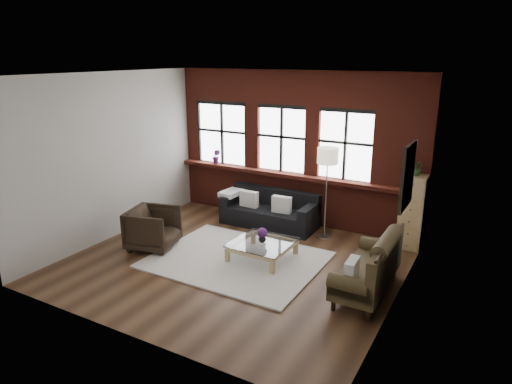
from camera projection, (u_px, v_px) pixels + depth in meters
The scene contains 26 objects.
floor at pixel (234, 263), 7.99m from camera, with size 5.50×5.50×0.00m, color #3C2416.
ceiling at pixel (232, 74), 7.06m from camera, with size 5.50×5.50×0.00m, color white.
wall_back at pixel (296, 148), 9.61m from camera, with size 5.50×5.50×0.00m, color #B5B2A8.
wall_front at pixel (122, 221), 5.43m from camera, with size 5.50×5.50×0.00m, color #B5B2A8.
wall_left at pixel (112, 157), 8.81m from camera, with size 5.00×5.00×0.00m, color #B5B2A8.
wall_right at pixel (403, 199), 6.24m from camera, with size 5.00×5.00×0.00m, color #B5B2A8.
brick_backwall at pixel (295, 149), 9.56m from camera, with size 5.50×0.12×3.20m, color maroon, non-canonical shape.
sill_ledge at pixel (292, 175), 9.65m from camera, with size 5.50×0.30×0.08m, color maroon.
window_left at pixel (223, 134), 10.37m from camera, with size 1.38×0.10×1.50m, color black, non-canonical shape.
window_mid at pixel (282, 140), 9.67m from camera, with size 1.38×0.10×1.50m, color black, non-canonical shape.
window_right at pixel (346, 146), 9.01m from camera, with size 1.38×0.10×1.50m, color black, non-canonical shape.
wall_poster at pixel (408, 176), 6.43m from camera, with size 0.05×0.74×0.94m, color black, non-canonical shape.
shag_rug at pixel (236, 260), 8.06m from camera, with size 2.90×2.28×0.03m, color beige.
dark_sofa at pixel (269, 209), 9.61m from camera, with size 2.01×0.81×0.73m, color black, non-canonical shape.
pillow_a at pixel (249, 199), 9.68m from camera, with size 0.40×0.14×0.34m, color white.
pillow_b at pixel (282, 205), 9.32m from camera, with size 0.40×0.14×0.34m, color white.
vintage_settee at pixel (367, 265), 6.87m from camera, with size 0.76×1.72×0.92m, color #3E331C, non-canonical shape.
pillow_settee at pixel (352, 271), 6.44m from camera, with size 0.14×0.38×0.34m, color white.
armchair at pixel (153, 228), 8.49m from camera, with size 0.83×0.85×0.78m, color black.
coffee_table at pixel (262, 251), 8.08m from camera, with size 1.01×1.01×0.34m, color tan, non-canonical shape.
vase at pixel (262, 238), 8.01m from camera, with size 0.13×0.13×0.14m, color #B2B2B2.
flowers at pixel (262, 233), 7.98m from camera, with size 0.18×0.18×0.18m, color #5A246A.
drawer_chest at pixel (412, 212), 8.43m from camera, with size 0.43×0.43×1.40m, color tan.
potted_plant_top at pixel (417, 167), 8.19m from camera, with size 0.27×0.23×0.30m, color #2D5923.
floor_lamp at pixel (326, 190), 8.81m from camera, with size 0.40×0.40×1.96m, color #A5A5A8, non-canonical shape.
sill_plant at pixel (216, 156), 10.45m from camera, with size 0.19×0.15×0.34m, color #5A246A.
Camera 1 is at (3.88, -6.18, 3.51)m, focal length 32.00 mm.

